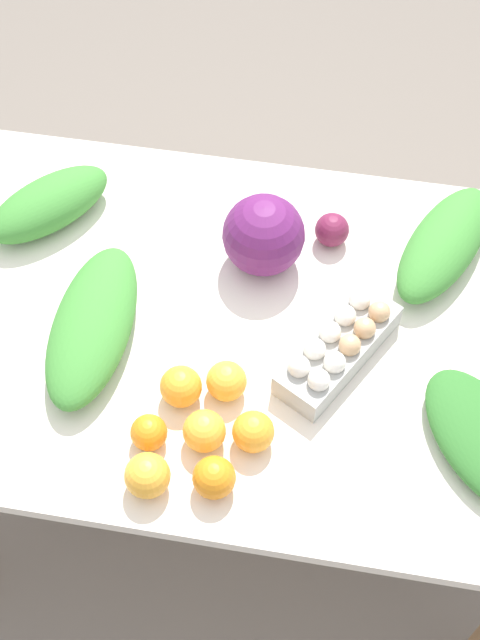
{
  "coord_description": "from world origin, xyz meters",
  "views": [
    {
      "loc": [
        -0.16,
        0.98,
        2.27
      ],
      "look_at": [
        0.0,
        0.0,
        0.78
      ],
      "focal_mm": 50.0,
      "sensor_mm": 36.0,
      "label": 1
    }
  ],
  "objects_px": {
    "greens_bunch_scallion": "(93,325)",
    "orange_6": "(227,381)",
    "orange_1": "(214,478)",
    "orange_2": "(253,432)",
    "cabbage_purple": "(264,235)",
    "egg_carton": "(339,347)",
    "greens_bunch_kale": "(444,244)",
    "orange_5": "(204,431)",
    "orange_0": "(149,433)",
    "beet_root": "(332,230)",
    "orange_3": "(181,386)",
    "orange_4": "(147,476)",
    "greens_bunch_dandelion": "(49,204)"
  },
  "relations": [
    {
      "from": "greens_bunch_scallion",
      "to": "orange_6",
      "type": "height_order",
      "value": "greens_bunch_scallion"
    },
    {
      "from": "egg_carton",
      "to": "beet_root",
      "type": "relative_size",
      "value": 4.14
    },
    {
      "from": "orange_3",
      "to": "orange_4",
      "type": "xyz_separation_m",
      "value": [
        0.02,
        0.19,
        0.0
      ]
    },
    {
      "from": "greens_bunch_dandelion",
      "to": "orange_3",
      "type": "bearing_deg",
      "value": 133.61
    },
    {
      "from": "orange_1",
      "to": "orange_6",
      "type": "distance_m",
      "value": 0.2
    },
    {
      "from": "beet_root",
      "to": "orange_1",
      "type": "xyz_separation_m",
      "value": [
        0.14,
        0.6,
        0.0
      ]
    },
    {
      "from": "greens_bunch_kale",
      "to": "beet_root",
      "type": "bearing_deg",
      "value": -1.66
    },
    {
      "from": "greens_bunch_kale",
      "to": "orange_5",
      "type": "height_order",
      "value": "greens_bunch_kale"
    },
    {
      "from": "egg_carton",
      "to": "orange_0",
      "type": "xyz_separation_m",
      "value": [
        0.32,
        0.24,
        -0.01
      ]
    },
    {
      "from": "greens_bunch_dandelion",
      "to": "orange_5",
      "type": "distance_m",
      "value": 0.64
    },
    {
      "from": "orange_0",
      "to": "orange_1",
      "type": "height_order",
      "value": "orange_1"
    },
    {
      "from": "greens_bunch_scallion",
      "to": "orange_5",
      "type": "xyz_separation_m",
      "value": [
        -0.26,
        0.19,
        -0.0
      ]
    },
    {
      "from": "cabbage_purple",
      "to": "egg_carton",
      "type": "height_order",
      "value": "cabbage_purple"
    },
    {
      "from": "orange_3",
      "to": "egg_carton",
      "type": "bearing_deg",
      "value": -154.37
    },
    {
      "from": "greens_bunch_dandelion",
      "to": "orange_4",
      "type": "xyz_separation_m",
      "value": [
        -0.35,
        0.58,
        -0.01
      ]
    },
    {
      "from": "orange_1",
      "to": "orange_2",
      "type": "height_order",
      "value": "same"
    },
    {
      "from": "cabbage_purple",
      "to": "egg_carton",
      "type": "xyz_separation_m",
      "value": [
        -0.18,
        0.22,
        -0.04
      ]
    },
    {
      "from": "greens_bunch_kale",
      "to": "greens_bunch_scallion",
      "type": "bearing_deg",
      "value": 25.35
    },
    {
      "from": "orange_1",
      "to": "orange_5",
      "type": "bearing_deg",
      "value": -68.42
    },
    {
      "from": "orange_0",
      "to": "cabbage_purple",
      "type": "bearing_deg",
      "value": -107.4
    },
    {
      "from": "greens_bunch_scallion",
      "to": "orange_1",
      "type": "relative_size",
      "value": 4.92
    },
    {
      "from": "orange_4",
      "to": "orange_6",
      "type": "relative_size",
      "value": 1.06
    },
    {
      "from": "egg_carton",
      "to": "orange_4",
      "type": "xyz_separation_m",
      "value": [
        0.31,
        0.32,
        -0.0
      ]
    },
    {
      "from": "orange_0",
      "to": "egg_carton",
      "type": "bearing_deg",
      "value": -143.68
    },
    {
      "from": "egg_carton",
      "to": "beet_root",
      "type": "xyz_separation_m",
      "value": [
        0.04,
        -0.29,
        -0.01
      ]
    },
    {
      "from": "greens_bunch_kale",
      "to": "orange_1",
      "type": "bearing_deg",
      "value": 57.4
    },
    {
      "from": "orange_5",
      "to": "greens_bunch_dandelion",
      "type": "bearing_deg",
      "value": -47.62
    },
    {
      "from": "greens_bunch_scallion",
      "to": "greens_bunch_kale",
      "type": "relative_size",
      "value": 1.11
    },
    {
      "from": "egg_carton",
      "to": "orange_2",
      "type": "distance_m",
      "value": 0.25
    },
    {
      "from": "greens_bunch_kale",
      "to": "orange_2",
      "type": "xyz_separation_m",
      "value": [
        0.33,
        0.49,
        -0.01
      ]
    },
    {
      "from": "orange_4",
      "to": "greens_bunch_dandelion",
      "type": "bearing_deg",
      "value": -58.81
    },
    {
      "from": "beet_root",
      "to": "orange_0",
      "type": "height_order",
      "value": "beet_root"
    },
    {
      "from": "egg_carton",
      "to": "orange_4",
      "type": "bearing_deg",
      "value": 166.41
    },
    {
      "from": "greens_bunch_kale",
      "to": "orange_3",
      "type": "height_order",
      "value": "greens_bunch_kale"
    },
    {
      "from": "orange_5",
      "to": "orange_6",
      "type": "height_order",
      "value": "orange_5"
    },
    {
      "from": "greens_bunch_kale",
      "to": "greens_bunch_dandelion",
      "type": "height_order",
      "value": "greens_bunch_dandelion"
    },
    {
      "from": "orange_0",
      "to": "orange_2",
      "type": "relative_size",
      "value": 0.88
    },
    {
      "from": "beet_root",
      "to": "orange_3",
      "type": "distance_m",
      "value": 0.49
    },
    {
      "from": "cabbage_purple",
      "to": "orange_0",
      "type": "bearing_deg",
      "value": 72.6
    },
    {
      "from": "orange_2",
      "to": "orange_3",
      "type": "height_order",
      "value": "orange_3"
    },
    {
      "from": "greens_bunch_dandelion",
      "to": "orange_6",
      "type": "height_order",
      "value": "greens_bunch_dandelion"
    },
    {
      "from": "orange_3",
      "to": "orange_1",
      "type": "bearing_deg",
      "value": 119.19
    },
    {
      "from": "orange_5",
      "to": "egg_carton",
      "type": "bearing_deg",
      "value": -135.33
    },
    {
      "from": "orange_0",
      "to": "greens_bunch_scallion",
      "type": "bearing_deg",
      "value": -52.17
    },
    {
      "from": "beet_root",
      "to": "greens_bunch_dandelion",
      "type": "bearing_deg",
      "value": 3.73
    },
    {
      "from": "greens_bunch_scallion",
      "to": "orange_3",
      "type": "bearing_deg",
      "value": 152.41
    },
    {
      "from": "greens_bunch_scallion",
      "to": "orange_0",
      "type": "height_order",
      "value": "greens_bunch_scallion"
    },
    {
      "from": "greens_bunch_scallion",
      "to": "orange_1",
      "type": "height_order",
      "value": "greens_bunch_scallion"
    },
    {
      "from": "orange_2",
      "to": "orange_5",
      "type": "bearing_deg",
      "value": 8.94
    },
    {
      "from": "orange_0",
      "to": "orange_4",
      "type": "bearing_deg",
      "value": 101.5
    }
  ]
}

